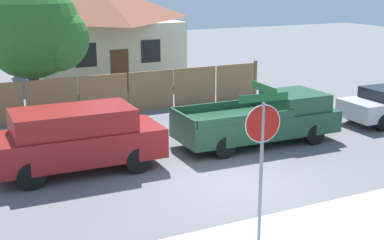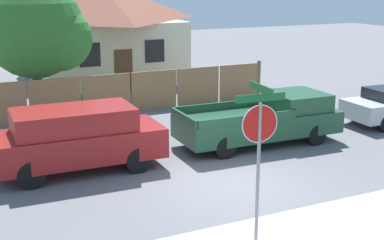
% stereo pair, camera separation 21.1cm
% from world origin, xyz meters
% --- Properties ---
extents(ground_plane, '(80.00, 80.00, 0.00)m').
position_xyz_m(ground_plane, '(0.00, 0.00, 0.00)').
color(ground_plane, slate).
extents(wooden_fence, '(12.30, 0.12, 1.70)m').
position_xyz_m(wooden_fence, '(0.20, 8.78, 0.80)').
color(wooden_fence, '#997047').
rests_on(wooden_fence, ground).
extents(house, '(7.76, 8.03, 5.13)m').
position_xyz_m(house, '(1.27, 16.61, 2.66)').
color(house, beige).
rests_on(house, ground).
extents(oak_tree, '(4.12, 3.93, 5.36)m').
position_xyz_m(oak_tree, '(-3.05, 10.07, 3.30)').
color(oak_tree, brown).
rests_on(oak_tree, ground).
extents(red_suv, '(4.71, 2.00, 1.82)m').
position_xyz_m(red_suv, '(-3.45, 2.79, 0.99)').
color(red_suv, maroon).
rests_on(red_suv, ground).
extents(orange_pickup, '(5.41, 2.12, 1.59)m').
position_xyz_m(orange_pickup, '(2.71, 2.78, 0.79)').
color(orange_pickup, '#1E472D').
rests_on(orange_pickup, ground).
extents(stop_sign, '(1.04, 0.94, 3.34)m').
position_xyz_m(stop_sign, '(-1.32, -3.13, 2.29)').
color(stop_sign, gray).
rests_on(stop_sign, ground).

